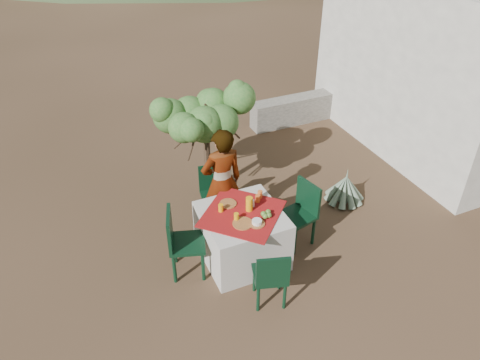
{
  "coord_description": "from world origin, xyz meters",
  "views": [
    {
      "loc": [
        -1.27,
        -4.09,
        4.53
      ],
      "look_at": [
        0.78,
        0.6,
        0.99
      ],
      "focal_mm": 35.0,
      "sensor_mm": 36.0,
      "label": 1
    }
  ],
  "objects_px": {
    "chair_left": "(180,240)",
    "person": "(222,182)",
    "agave": "(345,189)",
    "chair_right": "(301,211)",
    "guesthouse": "(458,61)",
    "chair_near": "(271,276)",
    "table": "(242,236)",
    "chair_far": "(214,191)",
    "juice_pitcher": "(249,204)",
    "shrub_tree": "(208,121)"
  },
  "relations": [
    {
      "from": "chair_far",
      "to": "chair_right",
      "type": "relative_size",
      "value": 0.91
    },
    {
      "from": "chair_left",
      "to": "shrub_tree",
      "type": "distance_m",
      "value": 2.01
    },
    {
      "from": "chair_far",
      "to": "shrub_tree",
      "type": "height_order",
      "value": "shrub_tree"
    },
    {
      "from": "table",
      "to": "person",
      "type": "height_order",
      "value": "person"
    },
    {
      "from": "shrub_tree",
      "to": "person",
      "type": "bearing_deg",
      "value": -99.99
    },
    {
      "from": "guesthouse",
      "to": "juice_pitcher",
      "type": "xyz_separation_m",
      "value": [
        -4.85,
        -1.58,
        -0.64
      ]
    },
    {
      "from": "shrub_tree",
      "to": "guesthouse",
      "type": "distance_m",
      "value": 4.81
    },
    {
      "from": "chair_far",
      "to": "agave",
      "type": "relative_size",
      "value": 1.28
    },
    {
      "from": "chair_left",
      "to": "guesthouse",
      "type": "xyz_separation_m",
      "value": [
        5.79,
        1.54,
        0.96
      ]
    },
    {
      "from": "juice_pitcher",
      "to": "table",
      "type": "bearing_deg",
      "value": -168.02
    },
    {
      "from": "person",
      "to": "shrub_tree",
      "type": "height_order",
      "value": "person"
    },
    {
      "from": "table",
      "to": "shrub_tree",
      "type": "xyz_separation_m",
      "value": [
        0.16,
        1.65,
        0.89
      ]
    },
    {
      "from": "chair_near",
      "to": "table",
      "type": "bearing_deg",
      "value": -74.44
    },
    {
      "from": "chair_left",
      "to": "chair_right",
      "type": "xyz_separation_m",
      "value": [
        1.71,
        -0.07,
        -0.02
      ]
    },
    {
      "from": "chair_left",
      "to": "shrub_tree",
      "type": "bearing_deg",
      "value": -14.05
    },
    {
      "from": "chair_near",
      "to": "shrub_tree",
      "type": "relative_size",
      "value": 0.53
    },
    {
      "from": "table",
      "to": "juice_pitcher",
      "type": "xyz_separation_m",
      "value": [
        0.11,
        0.02,
        0.48
      ]
    },
    {
      "from": "chair_right",
      "to": "person",
      "type": "distance_m",
      "value": 1.16
    },
    {
      "from": "chair_near",
      "to": "person",
      "type": "relative_size",
      "value": 0.52
    },
    {
      "from": "person",
      "to": "guesthouse",
      "type": "xyz_separation_m",
      "value": [
        4.97,
        0.94,
        0.68
      ]
    },
    {
      "from": "table",
      "to": "chair_far",
      "type": "bearing_deg",
      "value": 91.44
    },
    {
      "from": "table",
      "to": "juice_pitcher",
      "type": "height_order",
      "value": "juice_pitcher"
    },
    {
      "from": "table",
      "to": "guesthouse",
      "type": "height_order",
      "value": "guesthouse"
    },
    {
      "from": "chair_far",
      "to": "juice_pitcher",
      "type": "distance_m",
      "value": 1.04
    },
    {
      "from": "person",
      "to": "guesthouse",
      "type": "bearing_deg",
      "value": -171.11
    },
    {
      "from": "guesthouse",
      "to": "agave",
      "type": "bearing_deg",
      "value": -159.94
    },
    {
      "from": "chair_left",
      "to": "person",
      "type": "distance_m",
      "value": 1.05
    },
    {
      "from": "table",
      "to": "chair_left",
      "type": "height_order",
      "value": "chair_left"
    },
    {
      "from": "table",
      "to": "chair_left",
      "type": "distance_m",
      "value": 0.84
    },
    {
      "from": "chair_right",
      "to": "person",
      "type": "relative_size",
      "value": 0.57
    },
    {
      "from": "chair_right",
      "to": "agave",
      "type": "distance_m",
      "value": 1.27
    },
    {
      "from": "chair_right",
      "to": "shrub_tree",
      "type": "height_order",
      "value": "shrub_tree"
    },
    {
      "from": "chair_left",
      "to": "guesthouse",
      "type": "distance_m",
      "value": 6.07
    },
    {
      "from": "chair_far",
      "to": "chair_near",
      "type": "relative_size",
      "value": 1.0
    },
    {
      "from": "agave",
      "to": "guesthouse",
      "type": "xyz_separation_m",
      "value": [
        2.96,
        1.08,
        1.27
      ]
    },
    {
      "from": "chair_far",
      "to": "chair_left",
      "type": "bearing_deg",
      "value": -121.83
    },
    {
      "from": "guesthouse",
      "to": "juice_pitcher",
      "type": "bearing_deg",
      "value": -161.99
    },
    {
      "from": "agave",
      "to": "guesthouse",
      "type": "height_order",
      "value": "guesthouse"
    },
    {
      "from": "chair_left",
      "to": "person",
      "type": "xyz_separation_m",
      "value": [
        0.81,
        0.6,
        0.28
      ]
    },
    {
      "from": "chair_near",
      "to": "agave",
      "type": "bearing_deg",
      "value": -128.27
    },
    {
      "from": "chair_far",
      "to": "chair_right",
      "type": "bearing_deg",
      "value": -37.7
    },
    {
      "from": "chair_right",
      "to": "guesthouse",
      "type": "distance_m",
      "value": 4.49
    },
    {
      "from": "chair_left",
      "to": "agave",
      "type": "distance_m",
      "value": 2.89
    },
    {
      "from": "chair_right",
      "to": "table",
      "type": "bearing_deg",
      "value": -103.7
    },
    {
      "from": "chair_right",
      "to": "chair_left",
      "type": "bearing_deg",
      "value": -105.77
    },
    {
      "from": "agave",
      "to": "chair_right",
      "type": "bearing_deg",
      "value": -154.81
    },
    {
      "from": "table",
      "to": "chair_far",
      "type": "xyz_separation_m",
      "value": [
        -0.02,
        0.98,
        0.1
      ]
    },
    {
      "from": "juice_pitcher",
      "to": "chair_left",
      "type": "bearing_deg",
      "value": 177.38
    },
    {
      "from": "shrub_tree",
      "to": "chair_far",
      "type": "bearing_deg",
      "value": -105.57
    },
    {
      "from": "chair_right",
      "to": "person",
      "type": "xyz_separation_m",
      "value": [
        -0.9,
        0.67,
        0.3
      ]
    }
  ]
}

